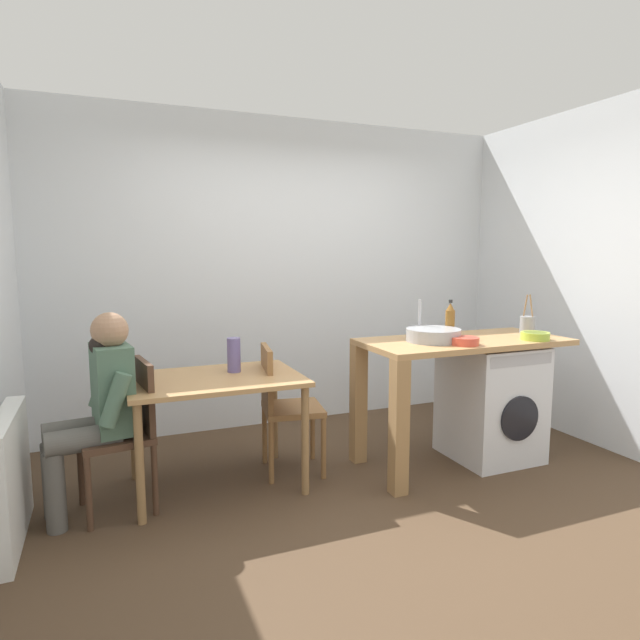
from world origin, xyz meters
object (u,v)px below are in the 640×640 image
object	(u,v)px
mixing_bowl	(465,340)
colander	(535,336)
chair_opposite	(282,402)
vase	(234,355)
utensil_crock	(527,324)
bottle_tall_green	(450,321)
chair_person_seat	(128,426)
dining_table	(215,392)
washing_machine	(491,401)
seated_person	(98,404)

from	to	relation	value
mixing_bowl	colander	xyz separation A→B (m)	(0.60, -0.02, 0.00)
chair_opposite	vase	world-z (taller)	vase
chair_opposite	utensil_crock	distance (m)	1.98
bottle_tall_green	mixing_bowl	size ratio (longest dim) A/B	1.45
bottle_tall_green	vase	bearing A→B (deg)	170.22
chair_person_seat	bottle_tall_green	distance (m)	2.31
dining_table	utensil_crock	xyz separation A→B (m)	(2.38, -0.21, 0.35)
colander	vase	distance (m)	2.14
washing_machine	utensil_crock	xyz separation A→B (m)	(0.37, 0.05, 0.56)
seated_person	bottle_tall_green	xyz separation A→B (m)	(2.40, -0.05, 0.37)
chair_person_seat	washing_machine	size ratio (longest dim) A/B	1.05
dining_table	utensil_crock	distance (m)	2.42
mixing_bowl	utensil_crock	distance (m)	0.82
dining_table	mixing_bowl	bearing A→B (deg)	-15.99
colander	vase	world-z (taller)	colander
chair_opposite	seated_person	size ratio (longest dim) A/B	0.75
seated_person	vase	bearing A→B (deg)	-84.37
vase	seated_person	bearing A→B (deg)	-166.05
seated_person	vase	size ratio (longest dim) A/B	5.17
chair_person_seat	utensil_crock	size ratio (longest dim) A/B	3.00
washing_machine	bottle_tall_green	xyz separation A→B (m)	(-0.32, 0.10, 0.62)
washing_machine	mixing_bowl	xyz separation A→B (m)	(-0.41, -0.20, 0.52)
bottle_tall_green	utensil_crock	bearing A→B (deg)	-3.65
dining_table	chair_opposite	distance (m)	0.50
dining_table	seated_person	bearing A→B (deg)	-170.94
washing_machine	mixing_bowl	bearing A→B (deg)	-154.19
mixing_bowl	colander	world-z (taller)	colander
seated_person	vase	distance (m)	0.90
chair_person_seat	washing_machine	world-z (taller)	chair_person_seat
washing_machine	colander	xyz separation A→B (m)	(0.19, -0.22, 0.52)
chair_opposite	bottle_tall_green	distance (m)	1.35
utensil_crock	colander	distance (m)	0.33
chair_person_seat	colander	world-z (taller)	colander
washing_machine	seated_person	bearing A→B (deg)	176.84
seated_person	mixing_bowl	bearing A→B (deg)	-106.87
dining_table	bottle_tall_green	world-z (taller)	bottle_tall_green
chair_opposite	washing_machine	distance (m)	1.57
bottle_tall_green	vase	xyz separation A→B (m)	(-1.55, 0.27, -0.19)
chair_person_seat	chair_opposite	xyz separation A→B (m)	(1.02, 0.15, 0.00)
washing_machine	utensil_crock	size ratio (longest dim) A/B	2.87
chair_person_seat	colander	bearing A→B (deg)	-106.41
seated_person	dining_table	bearing A→B (deg)	-89.25
seated_person	bottle_tall_green	size ratio (longest dim) A/B	4.30
dining_table	chair_person_seat	distance (m)	0.57
seated_person	utensil_crock	xyz separation A→B (m)	(3.09, -0.10, 0.32)
chair_person_seat	utensil_crock	bearing A→B (deg)	-100.68
chair_person_seat	bottle_tall_green	bearing A→B (deg)	-100.29
washing_machine	dining_table	bearing A→B (deg)	172.58
dining_table	vase	distance (m)	0.28
seated_person	washing_machine	size ratio (longest dim) A/B	1.40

